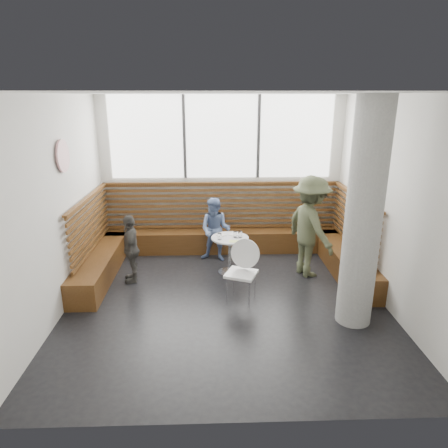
{
  "coord_description": "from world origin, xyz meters",
  "views": [
    {
      "loc": [
        -0.23,
        -5.73,
        3.16
      ],
      "look_at": [
        0.0,
        1.0,
        1.0
      ],
      "focal_mm": 32.0,
      "sensor_mm": 36.0,
      "label": 1
    }
  ],
  "objects_px": {
    "cafe_table": "(230,248)",
    "adult_man": "(310,227)",
    "child_back": "(215,230)",
    "child_left": "(131,249)",
    "concrete_column": "(364,217)",
    "cafe_chair": "(241,266)"
  },
  "relations": [
    {
      "from": "child_left",
      "to": "child_back",
      "type": "bearing_deg",
      "value": 112.22
    },
    {
      "from": "concrete_column",
      "to": "adult_man",
      "type": "height_order",
      "value": "concrete_column"
    },
    {
      "from": "concrete_column",
      "to": "child_left",
      "type": "relative_size",
      "value": 2.61
    },
    {
      "from": "concrete_column",
      "to": "adult_man",
      "type": "bearing_deg",
      "value": 100.37
    },
    {
      "from": "cafe_table",
      "to": "child_left",
      "type": "height_order",
      "value": "child_left"
    },
    {
      "from": "child_back",
      "to": "concrete_column",
      "type": "bearing_deg",
      "value": -33.59
    },
    {
      "from": "cafe_table",
      "to": "adult_man",
      "type": "distance_m",
      "value": 1.5
    },
    {
      "from": "cafe_table",
      "to": "child_back",
      "type": "distance_m",
      "value": 0.69
    },
    {
      "from": "concrete_column",
      "to": "child_back",
      "type": "height_order",
      "value": "concrete_column"
    },
    {
      "from": "cafe_table",
      "to": "cafe_chair",
      "type": "distance_m",
      "value": 1.04
    },
    {
      "from": "adult_man",
      "to": "child_left",
      "type": "relative_size",
      "value": 1.51
    },
    {
      "from": "cafe_chair",
      "to": "adult_man",
      "type": "relative_size",
      "value": 0.54
    },
    {
      "from": "child_back",
      "to": "adult_man",
      "type": "bearing_deg",
      "value": -7.11
    },
    {
      "from": "concrete_column",
      "to": "child_back",
      "type": "xyz_separation_m",
      "value": [
        -1.99,
        2.35,
        -0.96
      ]
    },
    {
      "from": "concrete_column",
      "to": "cafe_table",
      "type": "distance_m",
      "value": 2.68
    },
    {
      "from": "child_back",
      "to": "child_left",
      "type": "bearing_deg",
      "value": -133.07
    },
    {
      "from": "cafe_chair",
      "to": "adult_man",
      "type": "distance_m",
      "value": 1.65
    },
    {
      "from": "child_back",
      "to": "cafe_chair",
      "type": "bearing_deg",
      "value": -60.93
    },
    {
      "from": "cafe_chair",
      "to": "child_back",
      "type": "bearing_deg",
      "value": 124.98
    },
    {
      "from": "cafe_table",
      "to": "adult_man",
      "type": "xyz_separation_m",
      "value": [
        1.44,
        -0.1,
        0.42
      ]
    },
    {
      "from": "concrete_column",
      "to": "child_back",
      "type": "bearing_deg",
      "value": 130.36
    },
    {
      "from": "adult_man",
      "to": "child_back",
      "type": "bearing_deg",
      "value": 45.4
    }
  ]
}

